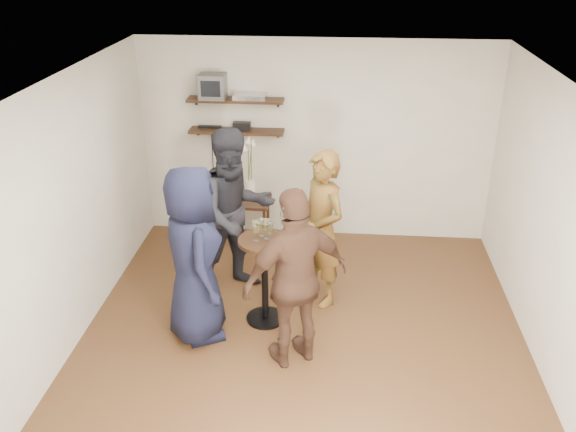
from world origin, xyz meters
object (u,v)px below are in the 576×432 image
Objects in this scene: drinks_table at (265,269)px; person_dark at (235,213)px; side_table at (251,207)px; radio at (242,126)px; person_brown at (296,279)px; person_plaid at (321,229)px; dvd_deck at (250,96)px; person_navy at (193,255)px; crt_monitor at (213,86)px.

drinks_table is 0.50× the size of person_dark.
drinks_table is at bearing -77.45° from side_table.
radio is 2.81m from person_brown.
drinks_table is 0.76m from person_plaid.
dvd_deck reaches higher than side_table.
dvd_deck is 0.22× the size of person_navy.
person_plaid is (0.56, 0.45, 0.25)m from drinks_table.
person_dark reaches higher than person_navy.
crt_monitor is 0.80× the size of dvd_deck.
dvd_deck reaches higher than person_brown.
crt_monitor is 0.18× the size of person_navy.
person_dark is at bearing -89.50° from dvd_deck.
person_plaid is at bearing -130.93° from person_brown.
person_navy is at bearing -96.98° from side_table.
crt_monitor reaches higher than radio.
person_navy is at bearing -93.49° from radio.
drinks_table is at bearing -90.00° from person_brown.
person_brown is at bearing -49.07° from person_plaid.
side_table is 0.31× the size of person_dark.
crt_monitor is 0.47m from dvd_deck.
crt_monitor is at bearing 113.49° from drinks_table.
radio is 0.12× the size of person_navy.
crt_monitor is 0.18× the size of person_plaid.
person_dark reaches higher than person_plaid.
crt_monitor is at bearing 76.03° from person_dark.
drinks_table is at bearing -66.51° from crt_monitor.
dvd_deck is 0.22× the size of person_brown.
person_navy reaches higher than side_table.
crt_monitor is at bearing -19.36° from person_navy.
radio is 0.38× the size of side_table.
person_plaid is (0.96, -1.53, -1.03)m from dvd_deck.
dvd_deck is 0.21× the size of person_dark.
person_plaid is at bearing -57.83° from dvd_deck.
drinks_table is 0.55× the size of person_plaid.
person_navy is 1.07m from person_brown.
drinks_table is at bearing -75.42° from radio.
person_brown is at bearing -71.23° from radio.
person_brown is (0.88, -2.60, -0.63)m from radio.
person_plaid is 0.97m from person_dark.
person_navy is (-0.26, -0.90, -0.04)m from person_dark.
person_brown is (0.76, -1.22, -0.06)m from person_dark.
person_navy is (0.21, -2.28, -1.11)m from crt_monitor.
drinks_table is (0.51, -1.98, -0.90)m from radio.
side_table is 1.27m from person_dark.
crt_monitor reaches higher than person_brown.
person_brown reaches higher than drinks_table.
person_dark reaches higher than radio.
person_navy is at bearing -155.46° from drinks_table.
dvd_deck reaches higher than radio.
dvd_deck is at bearing -104.26° from person_brown.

